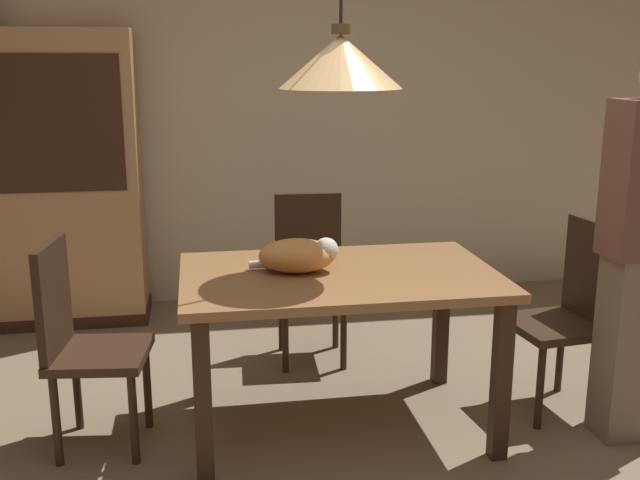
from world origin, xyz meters
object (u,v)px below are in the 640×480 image
chair_left_side (81,337)px  cat_sleeping (299,255)px  hutch_bookcase (51,186)px  dining_table (339,294)px  pendant_lamp (341,61)px  chair_right_side (570,308)px  chair_far_back (310,269)px

chair_left_side → cat_sleeping: chair_left_side is taller
hutch_bookcase → cat_sleeping: bearing=-51.6°
dining_table → pendant_lamp: pendant_lamp is taller
chair_right_side → chair_far_back: bearing=142.3°
chair_right_side → hutch_bookcase: bearing=147.0°
dining_table → hutch_bookcase: size_ratio=0.76×
cat_sleeping → hutch_bookcase: hutch_bookcase is taller
hutch_bookcase → chair_far_back: bearing=-29.2°
dining_table → pendant_lamp: size_ratio=1.08×
chair_far_back → hutch_bookcase: 1.78m
chair_left_side → pendant_lamp: pendant_lamp is taller
chair_right_side → hutch_bookcase: size_ratio=0.50×
dining_table → hutch_bookcase: 2.31m
dining_table → chair_left_side: size_ratio=1.51×
chair_far_back → hutch_bookcase: bearing=150.8°
chair_right_side → cat_sleeping: 1.34m
chair_far_back → pendant_lamp: pendant_lamp is taller
dining_table → pendant_lamp: 1.01m
hutch_bookcase → chair_right_side: bearing=-33.0°
chair_far_back → cat_sleeping: (-0.18, -0.85, 0.32)m
pendant_lamp → hutch_bookcase: 2.42m
chair_far_back → chair_left_side: same height
chair_far_back → chair_right_side: bearing=-37.7°
chair_right_side → hutch_bookcase: (-2.64, 1.72, 0.38)m
chair_right_side → pendant_lamp: size_ratio=0.72×
chair_far_back → chair_left_side: size_ratio=1.00×
chair_right_side → pendant_lamp: 1.61m
pendant_lamp → hutch_bookcase: bearing=131.3°
chair_far_back → chair_left_side: bearing=-142.5°
chair_left_side → hutch_bookcase: (-0.39, 1.72, 0.38)m
cat_sleeping → pendant_lamp: size_ratio=0.30×
chair_left_side → hutch_bookcase: bearing=102.7°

